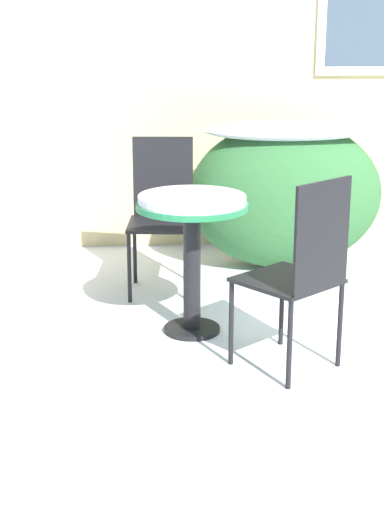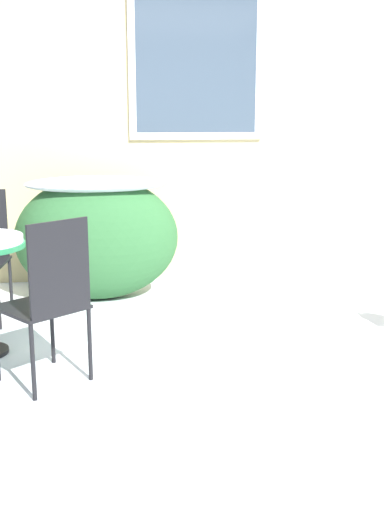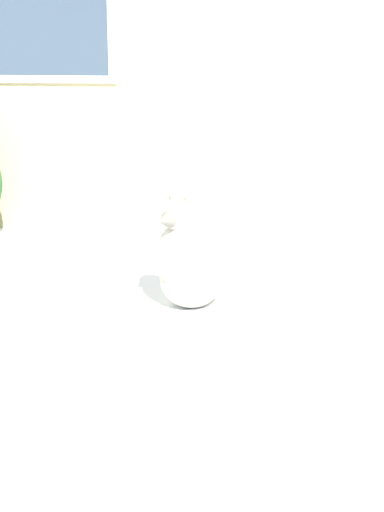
% 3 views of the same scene
% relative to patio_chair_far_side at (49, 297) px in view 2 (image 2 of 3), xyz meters
% --- Properties ---
extents(ground_plane, '(16.00, 16.00, 0.00)m').
position_rel_patio_chair_far_side_xyz_m(ground_plane, '(0.86, 0.08, -0.50)').
color(ground_plane, silver).
extents(house_wall, '(8.00, 0.10, 3.01)m').
position_rel_patio_chair_far_side_xyz_m(house_wall, '(0.87, 2.28, 1.02)').
color(house_wall, '#D1BC84').
rests_on(house_wall, ground_plane).
extents(shrub_left, '(1.29, 0.70, 0.98)m').
position_rel_patio_chair_far_side_xyz_m(shrub_left, '(0.23, 1.66, 0.03)').
color(shrub_left, '#2D6033').
rests_on(shrub_left, ground_plane).
extents(patio_chair_far_side, '(0.56, 0.56, 0.93)m').
position_rel_patio_chair_far_side_xyz_m(patio_chair_far_side, '(0.00, 0.00, 0.00)').
color(patio_chair_far_side, black).
rests_on(patio_chair_far_side, ground_plane).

